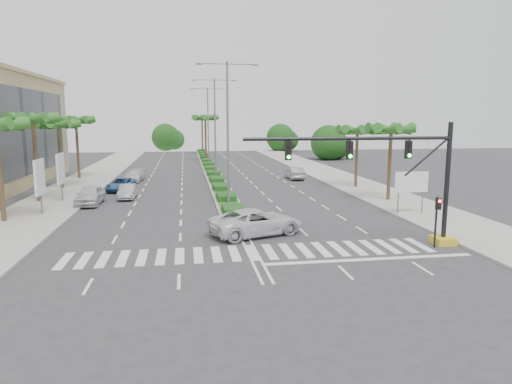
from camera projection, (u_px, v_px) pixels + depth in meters
ground at (252, 253)px, 25.43m from camera, size 160.00×160.00×0.00m
footpath_right at (369, 190)px, 47.23m from camera, size 6.00×120.00×0.15m
footpath_left at (60, 198)px, 42.61m from camera, size 6.00×120.00×0.15m
median at (209, 167)px, 69.30m from camera, size 2.20×75.00×0.20m
median_grass at (209, 166)px, 69.28m from camera, size 1.80×75.00×0.04m
signal_gantry at (411, 188)px, 26.29m from camera, size 12.60×1.20×7.20m
pedestrian_signal at (437, 213)px, 26.05m from camera, size 0.28×0.36×3.00m
direction_sign at (411, 184)px, 34.88m from camera, size 2.70×0.11×3.40m
billboard_near at (40, 178)px, 34.46m from camera, size 0.18×2.10×4.35m
billboard_far at (61, 169)px, 40.31m from camera, size 0.18×2.10×4.35m
palm_left_mid at (33, 122)px, 39.34m from camera, size 4.57×4.68×7.95m
palm_left_far at (58, 127)px, 47.24m from camera, size 4.57×4.68×7.35m
palm_left_end at (76, 123)px, 54.98m from camera, size 4.57×4.68×7.75m
palm_right_near at (391, 132)px, 40.30m from camera, size 4.57×4.68×7.05m
palm_right_far at (357, 133)px, 48.14m from camera, size 4.57×4.68×6.75m
palm_median_a at (205, 120)px, 77.92m from camera, size 4.57×4.68×8.05m
palm_median_b at (202, 119)px, 92.55m from camera, size 4.57×4.68×8.05m
streetlight_near at (228, 126)px, 37.99m from camera, size 5.10×0.25×12.00m
streetlight_mid at (215, 123)px, 53.60m from camera, size 5.10×0.25×12.00m
streetlight_far at (208, 122)px, 69.20m from camera, size 5.10×0.25×12.00m
car_parked_a at (90, 195)px, 39.45m from camera, size 2.10×4.90×1.65m
car_parked_b at (128, 192)px, 42.47m from camera, size 1.47×3.99×1.31m
car_parked_c at (121, 184)px, 46.98m from camera, size 2.83×5.02×1.33m
car_parked_d at (135, 176)px, 53.97m from camera, size 2.36×4.71×1.31m
car_crossing at (256, 222)px, 29.19m from camera, size 6.67×4.67×1.69m
car_right at (295, 173)px, 56.06m from camera, size 1.64×4.65×1.53m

